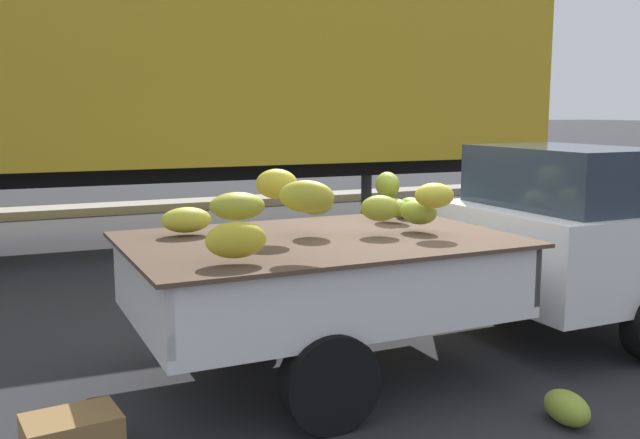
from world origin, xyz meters
name	(u,v)px	position (x,y,z in m)	size (l,w,h in m)	color
ground	(433,347)	(0.00, 0.00, 0.00)	(220.00, 220.00, 0.00)	#28282B
curb_strip	(178,205)	(0.00, 9.52, 0.08)	(80.00, 0.80, 0.16)	gray
pickup_truck	(526,243)	(0.77, -0.21, 0.88)	(4.98, 1.95, 1.70)	white
semi_trailer	(161,73)	(-1.08, 5.66, 2.54)	(12.06, 2.87, 3.95)	gold
fallen_banana_bunch_near_tailgate	(94,432)	(-2.88, -0.73, 0.10)	(0.33, 0.26, 0.20)	#90A531
fallen_banana_bunch_by_wheel	(567,408)	(-0.04, -1.63, 0.11)	(0.38, 0.24, 0.21)	olive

